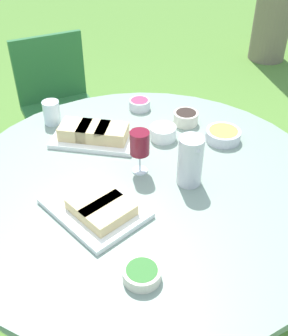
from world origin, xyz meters
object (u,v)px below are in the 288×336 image
water_pitcher (190,161)px  wine_glass (140,144)px  chair_near_left (58,99)px  dining_table (144,199)px

water_pitcher → wine_glass: bearing=-133.8°
chair_near_left → water_pitcher: size_ratio=4.54×
wine_glass → chair_near_left: bearing=-177.7°
water_pitcher → wine_glass: (-0.14, -0.14, 0.03)m
chair_near_left → dining_table: bearing=1.8°
chair_near_left → water_pitcher: water_pitcher is taller
chair_near_left → wine_glass: size_ratio=4.97×
dining_table → water_pitcher: water_pitcher is taller
chair_near_left → wine_glass: bearing=2.3°
water_pitcher → wine_glass: 0.20m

